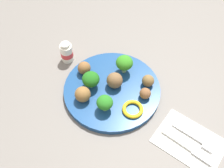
{
  "coord_description": "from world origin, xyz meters",
  "views": [
    {
      "loc": [
        0.27,
        -0.38,
        0.65
      ],
      "look_at": [
        0.0,
        0.0,
        0.04
      ],
      "focal_mm": 43.88,
      "sensor_mm": 36.0,
      "label": 1
    }
  ],
  "objects_px": {
    "meatball_front_right": "(115,80)",
    "fork": "(196,137)",
    "meatball_near_rim": "(84,68)",
    "yogurt_bottle": "(67,53)",
    "plate": "(112,90)",
    "broccoli_floret_far_rim": "(124,63)",
    "pepper_ring_mid_right": "(133,109)",
    "napkin": "(190,142)",
    "broccoli_floret_back_right": "(105,103)",
    "knife": "(189,148)",
    "broccoli_floret_back_left": "(91,79)",
    "meatball_front_left": "(145,93)",
    "meatball_mid_right": "(83,94)",
    "meatball_center": "(148,81)"
  },
  "relations": [
    {
      "from": "plate",
      "to": "meatball_mid_right",
      "type": "xyz_separation_m",
      "value": [
        -0.04,
        -0.08,
        0.03
      ]
    },
    {
      "from": "meatball_near_rim",
      "to": "knife",
      "type": "bearing_deg",
      "value": -4.68
    },
    {
      "from": "napkin",
      "to": "yogurt_bottle",
      "type": "distance_m",
      "value": 0.45
    },
    {
      "from": "pepper_ring_mid_right",
      "to": "knife",
      "type": "xyz_separation_m",
      "value": [
        0.17,
        -0.0,
        -0.01
      ]
    },
    {
      "from": "plate",
      "to": "fork",
      "type": "bearing_deg",
      "value": 1.09
    },
    {
      "from": "meatball_front_right",
      "to": "pepper_ring_mid_right",
      "type": "xyz_separation_m",
      "value": [
        0.09,
        -0.04,
        -0.02
      ]
    },
    {
      "from": "broccoli_floret_far_rim",
      "to": "meatball_center",
      "type": "bearing_deg",
      "value": -0.82
    },
    {
      "from": "broccoli_floret_back_right",
      "to": "pepper_ring_mid_right",
      "type": "xyz_separation_m",
      "value": [
        0.06,
        0.04,
        -0.02
      ]
    },
    {
      "from": "meatball_near_rim",
      "to": "yogurt_bottle",
      "type": "relative_size",
      "value": 0.56
    },
    {
      "from": "broccoli_floret_back_left",
      "to": "broccoli_floret_back_right",
      "type": "bearing_deg",
      "value": -26.58
    },
    {
      "from": "broccoli_floret_back_right",
      "to": "meatball_mid_right",
      "type": "xyz_separation_m",
      "value": [
        -0.07,
        -0.01,
        -0.01
      ]
    },
    {
      "from": "pepper_ring_mid_right",
      "to": "fork",
      "type": "height_order",
      "value": "pepper_ring_mid_right"
    },
    {
      "from": "plate",
      "to": "pepper_ring_mid_right",
      "type": "bearing_deg",
      "value": -16.89
    },
    {
      "from": "meatball_near_rim",
      "to": "fork",
      "type": "bearing_deg",
      "value": 0.97
    },
    {
      "from": "broccoli_floret_back_right",
      "to": "meatball_center",
      "type": "height_order",
      "value": "broccoli_floret_back_right"
    },
    {
      "from": "meatball_front_right",
      "to": "yogurt_bottle",
      "type": "distance_m",
      "value": 0.19
    },
    {
      "from": "broccoli_floret_back_right",
      "to": "napkin",
      "type": "distance_m",
      "value": 0.24
    },
    {
      "from": "meatball_front_right",
      "to": "meatball_near_rim",
      "type": "xyz_separation_m",
      "value": [
        -0.1,
        -0.01,
        -0.0
      ]
    },
    {
      "from": "meatball_mid_right",
      "to": "meatball_near_rim",
      "type": "xyz_separation_m",
      "value": [
        -0.06,
        0.08,
        -0.0
      ]
    },
    {
      "from": "napkin",
      "to": "pepper_ring_mid_right",
      "type": "bearing_deg",
      "value": -175.1
    },
    {
      "from": "broccoli_floret_back_right",
      "to": "meatball_front_left",
      "type": "bearing_deg",
      "value": 55.41
    },
    {
      "from": "knife",
      "to": "meatball_mid_right",
      "type": "bearing_deg",
      "value": -171.47
    },
    {
      "from": "plate",
      "to": "meatball_center",
      "type": "height_order",
      "value": "meatball_center"
    },
    {
      "from": "meatball_front_left",
      "to": "napkin",
      "type": "distance_m",
      "value": 0.17
    },
    {
      "from": "broccoli_floret_far_rim",
      "to": "yogurt_bottle",
      "type": "relative_size",
      "value": 0.84
    },
    {
      "from": "meatball_front_right",
      "to": "fork",
      "type": "height_order",
      "value": "meatball_front_right"
    },
    {
      "from": "plate",
      "to": "napkin",
      "type": "bearing_deg",
      "value": -2.85
    },
    {
      "from": "broccoli_floret_back_right",
      "to": "yogurt_bottle",
      "type": "xyz_separation_m",
      "value": [
        -0.21,
        0.09,
        -0.01
      ]
    },
    {
      "from": "meatball_mid_right",
      "to": "fork",
      "type": "height_order",
      "value": "meatball_mid_right"
    },
    {
      "from": "meatball_center",
      "to": "yogurt_bottle",
      "type": "distance_m",
      "value": 0.27
    },
    {
      "from": "meatball_front_right",
      "to": "meatball_front_left",
      "type": "height_order",
      "value": "meatball_front_right"
    },
    {
      "from": "broccoli_floret_back_right",
      "to": "knife",
      "type": "xyz_separation_m",
      "value": [
        0.24,
        0.04,
        -0.04
      ]
    },
    {
      "from": "meatball_center",
      "to": "meatball_front_right",
      "type": "xyz_separation_m",
      "value": [
        -0.08,
        -0.06,
        0.01
      ]
    },
    {
      "from": "meatball_center",
      "to": "meatball_mid_right",
      "type": "xyz_separation_m",
      "value": [
        -0.12,
        -0.15,
        0.0
      ]
    },
    {
      "from": "broccoli_floret_back_left",
      "to": "pepper_ring_mid_right",
      "type": "height_order",
      "value": "broccoli_floret_back_left"
    },
    {
      "from": "broccoli_floret_far_rim",
      "to": "meatball_mid_right",
      "type": "distance_m",
      "value": 0.15
    },
    {
      "from": "broccoli_floret_far_rim",
      "to": "broccoli_floret_back_right",
      "type": "distance_m",
      "value": 0.14
    },
    {
      "from": "broccoli_floret_far_rim",
      "to": "broccoli_floret_back_left",
      "type": "height_order",
      "value": "broccoli_floret_far_rim"
    },
    {
      "from": "meatball_mid_right",
      "to": "meatball_near_rim",
      "type": "bearing_deg",
      "value": 127.64
    },
    {
      "from": "meatball_mid_right",
      "to": "napkin",
      "type": "bearing_deg",
      "value": 12.12
    },
    {
      "from": "napkin",
      "to": "knife",
      "type": "xyz_separation_m",
      "value": [
        0.01,
        -0.02,
        0.0
      ]
    },
    {
      "from": "meatball_mid_right",
      "to": "meatball_front_left",
      "type": "bearing_deg",
      "value": 38.28
    },
    {
      "from": "broccoli_floret_back_left",
      "to": "fork",
      "type": "distance_m",
      "value": 0.32
    },
    {
      "from": "yogurt_bottle",
      "to": "knife",
      "type": "bearing_deg",
      "value": -6.37
    },
    {
      "from": "meatball_near_rim",
      "to": "napkin",
      "type": "distance_m",
      "value": 0.36
    },
    {
      "from": "plate",
      "to": "broccoli_floret_far_rim",
      "type": "xyz_separation_m",
      "value": [
        -0.01,
        0.07,
        0.05
      ]
    },
    {
      "from": "meatball_near_rim",
      "to": "napkin",
      "type": "bearing_deg",
      "value": -1.85
    },
    {
      "from": "pepper_ring_mid_right",
      "to": "napkin",
      "type": "xyz_separation_m",
      "value": [
        0.17,
        0.01,
        -0.02
      ]
    },
    {
      "from": "meatball_center",
      "to": "meatball_near_rim",
      "type": "distance_m",
      "value": 0.19
    },
    {
      "from": "napkin",
      "to": "broccoli_floret_far_rim",
      "type": "bearing_deg",
      "value": 162.06
    }
  ]
}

